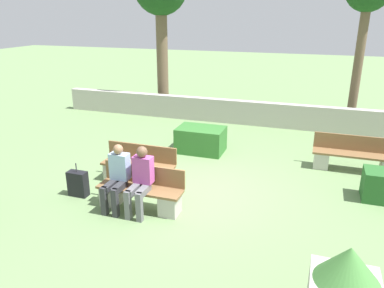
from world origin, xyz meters
TOP-DOWN VIEW (x-y plane):
  - ground_plane at (0.00, 0.00)m, footprint 60.00×60.00m
  - perimeter_wall at (0.00, 5.51)m, footprint 14.01×0.30m
  - bench_front at (-0.78, -1.10)m, footprint 1.75×0.48m
  - bench_left_side at (-1.37, 0.00)m, footprint 1.73×0.48m
  - bench_right_side at (3.42, 2.33)m, footprint 2.02×0.49m
  - person_seated_man at (-0.70, -1.24)m, footprint 0.38×0.64m
  - person_seated_woman at (-1.21, -1.24)m, footprint 0.38×0.64m
  - hedge_block_near_left at (-0.61, 2.39)m, footprint 1.31×0.90m
  - suitcase at (-2.30, -1.05)m, footprint 0.42×0.21m

SIDE VIEW (x-z plane):
  - ground_plane at x=0.00m, z-range 0.00..0.00m
  - suitcase at x=-2.30m, z-range -0.10..0.66m
  - bench_left_side at x=-1.37m, z-range -0.10..0.76m
  - bench_front at x=-0.78m, z-range -0.10..0.76m
  - bench_right_side at x=3.42m, z-range -0.09..0.77m
  - hedge_block_near_left at x=-0.61m, z-range 0.00..0.70m
  - perimeter_wall at x=0.00m, z-range 0.00..0.83m
  - person_seated_woman at x=-1.21m, z-range 0.07..1.39m
  - person_seated_man at x=-0.70m, z-range 0.07..1.42m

